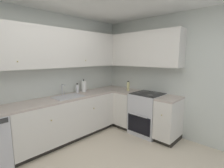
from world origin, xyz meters
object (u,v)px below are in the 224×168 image
Objects in this scene: oven_range at (147,113)px; soap_bottle at (77,88)px; oil_bottle at (128,86)px; paper_towel_roll at (84,86)px.

oven_range is 1.65m from soap_bottle.
soap_bottle is 0.91× the size of oil_bottle.
oil_bottle is (0.80, -0.67, -0.01)m from paper_towel_roll.
paper_towel_roll is at bearing 139.96° from oil_bottle.
oil_bottle is at bearing 92.07° from oven_range.
soap_bottle is 0.17m from paper_towel_roll.
oven_range is at bearing -51.17° from soap_bottle.
oil_bottle reaches higher than oven_range.
soap_bottle is at bearing 144.37° from oil_bottle.
paper_towel_roll reaches higher than oil_bottle.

